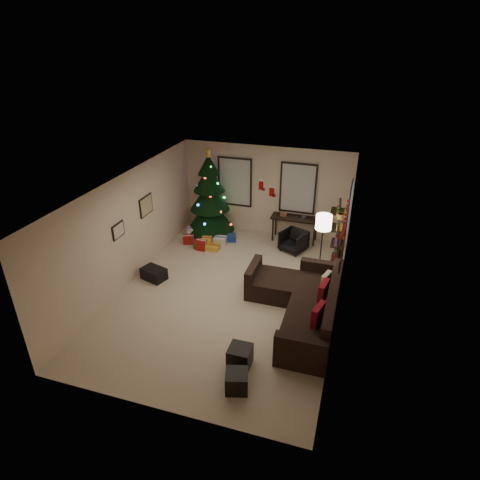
# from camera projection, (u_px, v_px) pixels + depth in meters

# --- Properties ---
(floor) EXTENTS (7.00, 7.00, 0.00)m
(floor) POSITION_uv_depth(u_px,v_px,m) (229.00, 293.00, 9.67)
(floor) COLOR beige
(floor) RESTS_ON ground
(ceiling) EXTENTS (7.00, 7.00, 0.00)m
(ceiling) POSITION_uv_depth(u_px,v_px,m) (227.00, 185.00, 8.44)
(ceiling) COLOR white
(ceiling) RESTS_ON floor
(wall_back) EXTENTS (5.00, 0.00, 5.00)m
(wall_back) POSITION_uv_depth(u_px,v_px,m) (266.00, 191.00, 12.03)
(wall_back) COLOR beige
(wall_back) RESTS_ON floor
(wall_front) EXTENTS (5.00, 0.00, 5.00)m
(wall_front) POSITION_uv_depth(u_px,v_px,m) (152.00, 346.00, 6.08)
(wall_front) COLOR beige
(wall_front) RESTS_ON floor
(wall_left) EXTENTS (0.00, 7.00, 7.00)m
(wall_left) POSITION_uv_depth(u_px,v_px,m) (129.00, 229.00, 9.71)
(wall_left) COLOR beige
(wall_left) RESTS_ON floor
(wall_right) EXTENTS (0.00, 7.00, 7.00)m
(wall_right) POSITION_uv_depth(u_px,v_px,m) (342.00, 260.00, 8.39)
(wall_right) COLOR beige
(wall_right) RESTS_ON floor
(window_back_left) EXTENTS (1.05, 0.06, 1.50)m
(window_back_left) POSITION_uv_depth(u_px,v_px,m) (235.00, 182.00, 12.16)
(window_back_left) COLOR #728CB2
(window_back_left) RESTS_ON wall_back
(window_back_right) EXTENTS (1.05, 0.06, 1.50)m
(window_back_right) POSITION_uv_depth(u_px,v_px,m) (298.00, 188.00, 11.66)
(window_back_right) COLOR #728CB2
(window_back_right) RESTS_ON wall_back
(window_right_wall) EXTENTS (0.06, 0.90, 1.30)m
(window_right_wall) POSITION_uv_depth(u_px,v_px,m) (350.00, 208.00, 10.50)
(window_right_wall) COLOR #728CB2
(window_right_wall) RESTS_ON wall_right
(christmas_tree) EXTENTS (1.45, 1.45, 2.69)m
(christmas_tree) POSITION_uv_depth(u_px,v_px,m) (210.00, 199.00, 12.09)
(christmas_tree) COLOR black
(christmas_tree) RESTS_ON floor
(presents) EXTENTS (1.50, 1.27, 0.30)m
(presents) POSITION_uv_depth(u_px,v_px,m) (208.00, 240.00, 11.90)
(presents) COLOR silver
(presents) RESTS_ON floor
(sofa) EXTENTS (2.09, 3.02, 0.92)m
(sofa) POSITION_uv_depth(u_px,v_px,m) (303.00, 304.00, 8.79)
(sofa) COLOR black
(sofa) RESTS_ON floor
(pillow_red_a) EXTENTS (0.24, 0.47, 0.46)m
(pillow_red_a) POSITION_uv_depth(u_px,v_px,m) (318.00, 315.00, 7.88)
(pillow_red_a) COLOR maroon
(pillow_red_a) RESTS_ON sofa
(pillow_red_b) EXTENTS (0.20, 0.46, 0.45)m
(pillow_red_b) POSITION_uv_depth(u_px,v_px,m) (324.00, 292.00, 8.60)
(pillow_red_b) COLOR maroon
(pillow_red_b) RESTS_ON sofa
(pillow_cream) EXTENTS (0.21, 0.39, 0.37)m
(pillow_cream) POSITION_uv_depth(u_px,v_px,m) (326.00, 281.00, 8.99)
(pillow_cream) COLOR beige
(pillow_cream) RESTS_ON sofa
(ottoman_near) EXTENTS (0.41, 0.41, 0.39)m
(ottoman_near) POSITION_uv_depth(u_px,v_px,m) (240.00, 356.00, 7.51)
(ottoman_near) COLOR black
(ottoman_near) RESTS_ON floor
(ottoman_far) EXTENTS (0.48, 0.48, 0.37)m
(ottoman_far) POSITION_uv_depth(u_px,v_px,m) (237.00, 381.00, 6.99)
(ottoman_far) COLOR black
(ottoman_far) RESTS_ON floor
(desk) EXTENTS (1.38, 0.49, 0.75)m
(desk) POSITION_uv_depth(u_px,v_px,m) (295.00, 220.00, 11.85)
(desk) COLOR black
(desk) RESTS_ON floor
(desk_chair) EXTENTS (0.77, 0.75, 0.61)m
(desk_chair) POSITION_uv_depth(u_px,v_px,m) (294.00, 241.00, 11.43)
(desk_chair) COLOR black
(desk_chair) RESTS_ON floor
(bookshelf) EXTENTS (0.30, 0.56, 1.91)m
(bookshelf) POSITION_uv_depth(u_px,v_px,m) (338.00, 239.00, 10.19)
(bookshelf) COLOR black
(bookshelf) RESTS_ON floor
(potted_plant) EXTENTS (0.54, 0.53, 0.46)m
(potted_plant) POSITION_uv_depth(u_px,v_px,m) (341.00, 210.00, 9.60)
(potted_plant) COLOR #4C4C4C
(potted_plant) RESTS_ON bookshelf
(floor_lamp) EXTENTS (0.37, 0.37, 1.77)m
(floor_lamp) POSITION_uv_depth(u_px,v_px,m) (323.00, 227.00, 9.52)
(floor_lamp) COLOR black
(floor_lamp) RESTS_ON floor
(art_map) EXTENTS (0.04, 0.60, 0.50)m
(art_map) POSITION_uv_depth(u_px,v_px,m) (146.00, 206.00, 10.31)
(art_map) COLOR black
(art_map) RESTS_ON wall_left
(art_abstract) EXTENTS (0.04, 0.45, 0.35)m
(art_abstract) POSITION_uv_depth(u_px,v_px,m) (118.00, 230.00, 9.25)
(art_abstract) COLOR black
(art_abstract) RESTS_ON wall_left
(gallery) EXTENTS (0.03, 1.25, 0.54)m
(gallery) POSITION_uv_depth(u_px,v_px,m) (342.00, 252.00, 8.23)
(gallery) COLOR black
(gallery) RESTS_ON wall_right
(garland) EXTENTS (0.08, 1.90, 0.30)m
(garland) POSITION_uv_depth(u_px,v_px,m) (345.00, 222.00, 8.13)
(garland) COLOR #A5140C
(garland) RESTS_ON wall_right
(stocking_left) EXTENTS (0.20, 0.05, 0.36)m
(stocking_left) POSITION_uv_depth(u_px,v_px,m) (262.00, 184.00, 11.99)
(stocking_left) COLOR #990F0C
(stocking_left) RESTS_ON wall_back
(stocking_right) EXTENTS (0.20, 0.05, 0.36)m
(stocking_right) POSITION_uv_depth(u_px,v_px,m) (272.00, 191.00, 11.95)
(stocking_right) COLOR #990F0C
(stocking_right) RESTS_ON wall_back
(storage_bin) EXTENTS (0.69, 0.55, 0.30)m
(storage_bin) POSITION_uv_depth(u_px,v_px,m) (154.00, 274.00, 10.17)
(storage_bin) COLOR black
(storage_bin) RESTS_ON floor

